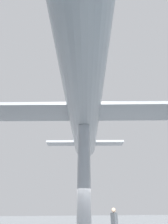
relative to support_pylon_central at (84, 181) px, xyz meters
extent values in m
cylinder|color=#B7B7BC|center=(0.00, 0.00, 0.00)|extent=(0.64, 0.64, 5.64)
cylinder|color=#B2B7BC|center=(0.00, 0.00, 3.72)|extent=(4.34, 13.51, 1.81)
cube|color=#B2B7BC|center=(0.00, 0.00, 3.72)|extent=(20.66, 5.87, 0.18)
cube|color=#B2B7BC|center=(-1.13, -5.79, 3.86)|extent=(6.68, 2.25, 0.18)
cube|color=#B2B7BC|center=(-1.13, -5.79, 5.07)|extent=(0.39, 1.11, 2.33)
cube|color=#4C5156|center=(-2.35, -2.96, -1.67)|extent=(0.34, 0.45, 0.64)
sphere|color=beige|center=(-2.35, -2.96, -1.22)|extent=(0.26, 0.26, 0.26)
camera|label=1|loc=(1.56, 8.63, -1.08)|focal=28.00mm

